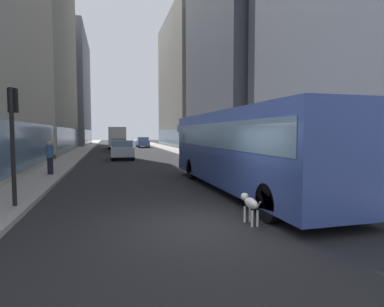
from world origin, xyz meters
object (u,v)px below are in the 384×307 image
object	(u,v)px
car_grey_wagon	(118,145)
traffic_light_near	(13,127)
car_silver_sedan	(122,150)
dalmatian_dog	(250,203)
transit_bus	(243,145)
box_truck	(117,137)
car_blue_hatchback	(143,142)
pedestrian_with_handbag	(50,157)

from	to	relation	value
car_grey_wagon	traffic_light_near	world-z (taller)	traffic_light_near
car_silver_sedan	dalmatian_dog	world-z (taller)	car_silver_sedan
transit_bus	box_truck	size ratio (longest dim) A/B	1.54
car_blue_hatchback	box_truck	size ratio (longest dim) A/B	0.61
box_truck	traffic_light_near	distance (m)	35.92
car_blue_hatchback	dalmatian_dog	distance (m)	42.12
pedestrian_with_handbag	car_blue_hatchback	bearing A→B (deg)	76.02
car_grey_wagon	dalmatian_dog	size ratio (longest dim) A/B	4.15
box_truck	car_silver_sedan	bearing A→B (deg)	-90.00
car_silver_sedan	dalmatian_dog	distance (m)	20.48
box_truck	traffic_light_near	world-z (taller)	traffic_light_near
car_blue_hatchback	pedestrian_with_handbag	size ratio (longest dim) A/B	2.69
transit_bus	pedestrian_with_handbag	bearing A→B (deg)	143.02
pedestrian_with_handbag	box_truck	bearing A→B (deg)	82.12
car_silver_sedan	transit_bus	bearing A→B (deg)	-76.11
car_blue_hatchback	traffic_light_near	size ratio (longest dim) A/B	1.34
transit_bus	box_truck	distance (m)	34.79
car_blue_hatchback	dalmatian_dog	xyz separation A→B (m)	(-1.66, -42.09, -0.31)
transit_bus	traffic_light_near	size ratio (longest dim) A/B	3.39
dalmatian_dog	pedestrian_with_handbag	size ratio (longest dim) A/B	0.57
car_blue_hatchback	car_grey_wagon	bearing A→B (deg)	-109.69
box_truck	car_grey_wagon	bearing A→B (deg)	-90.00
car_silver_sedan	traffic_light_near	distance (m)	17.80
car_blue_hatchback	box_truck	world-z (taller)	box_truck
car_blue_hatchback	car_silver_sedan	bearing A→B (deg)	-100.42
traffic_light_near	pedestrian_with_handbag	bearing A→B (deg)	92.03
transit_bus	box_truck	bearing A→B (deg)	96.60
transit_bus	box_truck	world-z (taller)	same
car_blue_hatchback	pedestrian_with_handbag	world-z (taller)	pedestrian_with_handbag
car_silver_sedan	dalmatian_dog	bearing A→B (deg)	-83.44
car_silver_sedan	car_grey_wagon	distance (m)	10.57
transit_bus	car_silver_sedan	world-z (taller)	transit_bus
car_silver_sedan	traffic_light_near	xyz separation A→B (m)	(-3.70, -17.34, 1.61)
box_truck	pedestrian_with_handbag	xyz separation A→B (m)	(-3.95, -28.57, -0.65)
car_blue_hatchback	car_grey_wagon	xyz separation A→B (m)	(-4.00, -11.18, -0.00)
car_silver_sedan	box_truck	world-z (taller)	box_truck
car_grey_wagon	dalmatian_dog	bearing A→B (deg)	-85.67
dalmatian_dog	traffic_light_near	bearing A→B (deg)	153.57
dalmatian_dog	pedestrian_with_handbag	xyz separation A→B (m)	(-6.29, 10.15, 0.50)
dalmatian_dog	pedestrian_with_handbag	bearing A→B (deg)	121.81
car_silver_sedan	dalmatian_dog	size ratio (longest dim) A/B	4.42
car_blue_hatchback	box_truck	distance (m)	5.30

